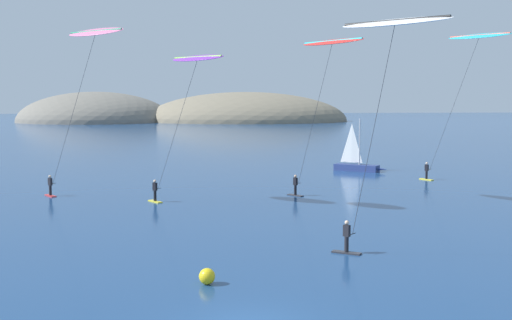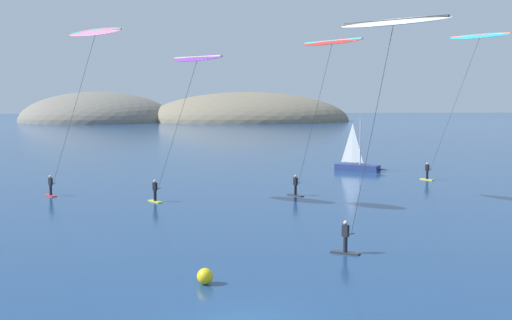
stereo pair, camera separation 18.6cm
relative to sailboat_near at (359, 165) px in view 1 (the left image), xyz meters
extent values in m
ellipsoid|color=slate|center=(-49.03, 149.62, -0.64)|extent=(50.61, 53.37, 19.65)
ellipsoid|color=#7A705B|center=(0.69, 146.93, -0.64)|extent=(68.04, 52.92, 19.52)
cube|color=navy|center=(-0.25, 0.18, -0.29)|extent=(4.71, 3.94, 0.70)
cone|color=navy|center=(1.70, -1.22, -0.29)|extent=(2.14, 1.80, 0.67)
cylinder|color=#B2B2B7|center=(0.00, 0.00, 2.56)|extent=(0.12, 0.12, 5.00)
pyramid|color=white|center=(-0.73, 0.53, 2.38)|extent=(1.51, 1.12, 4.25)
cylinder|color=#A5A5AD|center=(-0.73, 0.53, 0.31)|extent=(1.51, 1.12, 0.08)
cube|color=#2D2D33|center=(-9.75, -16.54, -0.60)|extent=(1.24, 1.43, 0.08)
cylinder|color=black|center=(-9.75, -16.54, -0.16)|extent=(0.22, 0.22, 0.80)
cube|color=black|center=(-9.75, -16.54, 0.54)|extent=(0.35, 0.39, 0.60)
sphere|color=tan|center=(-9.75, -16.54, 0.96)|extent=(0.22, 0.22, 0.22)
cylinder|color=black|center=(-9.55, -16.84, 0.42)|extent=(0.48, 0.34, 0.04)
ellipsoid|color=red|center=(-7.57, -19.82, 11.43)|extent=(4.37, 5.77, 0.61)
cylinder|color=#23D6DB|center=(-7.57, -19.82, 11.48)|extent=(3.37, 4.96, 0.16)
cylinder|color=#333338|center=(-8.56, -18.33, 5.88)|extent=(2.02, 3.02, 10.92)
cube|color=yellow|center=(-20.90, -18.50, -0.60)|extent=(1.17, 1.47, 0.08)
cylinder|color=black|center=(-20.90, -18.50, -0.16)|extent=(0.22, 0.22, 0.80)
cube|color=black|center=(-20.90, -18.50, 0.54)|extent=(0.38, 0.38, 0.60)
sphere|color=beige|center=(-20.90, -18.50, 0.96)|extent=(0.22, 0.22, 0.22)
cylinder|color=black|center=(-20.65, -18.74, 0.42)|extent=(0.41, 0.42, 0.04)
ellipsoid|color=purple|center=(-17.63, -21.68, 10.07)|extent=(4.49, 4.43, 0.67)
cylinder|color=#7ACC42|center=(-17.63, -21.68, 10.12)|extent=(3.30, 3.21, 0.16)
cylinder|color=#333338|center=(-19.14, -20.21, 5.19)|extent=(3.06, 2.97, 9.56)
cube|color=#2D2D33|center=(-10.32, -35.89, -0.60)|extent=(1.48, 1.15, 0.08)
cylinder|color=black|center=(-10.32, -35.89, -0.16)|extent=(0.22, 0.22, 0.80)
cube|color=black|center=(-10.32, -35.89, 0.54)|extent=(0.38, 0.38, 0.60)
sphere|color=beige|center=(-10.32, -35.89, 0.96)|extent=(0.22, 0.22, 0.22)
cylinder|color=black|center=(-10.08, -36.14, 0.42)|extent=(0.43, 0.41, 0.04)
ellipsoid|color=white|center=(-8.60, -37.69, 10.82)|extent=(4.94, 5.08, 0.60)
cylinder|color=black|center=(-8.60, -37.69, 10.87)|extent=(3.89, 4.06, 0.16)
cylinder|color=#333338|center=(-9.34, -36.92, 5.57)|extent=(1.51, 1.58, 10.31)
cube|color=yellow|center=(4.53, -7.90, -0.60)|extent=(1.05, 1.51, 0.08)
cylinder|color=black|center=(4.53, -7.90, -0.16)|extent=(0.22, 0.22, 0.80)
cube|color=black|center=(4.53, -7.90, 0.54)|extent=(0.37, 0.39, 0.60)
sphere|color=beige|center=(4.53, -7.90, 0.96)|extent=(0.22, 0.22, 0.22)
cylinder|color=black|center=(4.75, -8.18, 0.42)|extent=(0.46, 0.37, 0.04)
ellipsoid|color=#23B2C6|center=(7.56, -11.85, 12.77)|extent=(4.89, 5.70, 0.69)
cylinder|color=#DB4C38|center=(7.56, -11.85, 12.82)|extent=(3.59, 4.60, 0.16)
cylinder|color=#333338|center=(6.16, -10.02, 6.54)|extent=(2.85, 3.70, 12.26)
cube|color=red|center=(-29.47, -14.71, -0.60)|extent=(1.16, 1.47, 0.08)
cylinder|color=black|center=(-29.47, -14.71, -0.16)|extent=(0.22, 0.22, 0.80)
cube|color=black|center=(-29.47, -14.71, 0.54)|extent=(0.39, 0.37, 0.60)
sphere|color=beige|center=(-29.47, -14.71, 0.96)|extent=(0.22, 0.22, 0.22)
cylinder|color=black|center=(-29.20, -14.94, 0.42)|extent=(0.39, 0.44, 0.04)
ellipsoid|color=pink|center=(-25.06, -18.50, 12.11)|extent=(5.29, 4.84, 0.84)
cylinder|color=#14895B|center=(-25.06, -18.50, 12.16)|extent=(4.22, 3.66, 0.16)
cylinder|color=#333338|center=(-27.13, -16.72, 6.21)|extent=(4.18, 3.60, 11.60)
sphere|color=yellow|center=(-17.56, -40.61, -0.29)|extent=(0.70, 0.70, 0.70)
camera|label=1|loc=(-18.25, -67.38, 7.31)|focal=45.00mm
camera|label=2|loc=(-18.06, -67.40, 7.31)|focal=45.00mm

